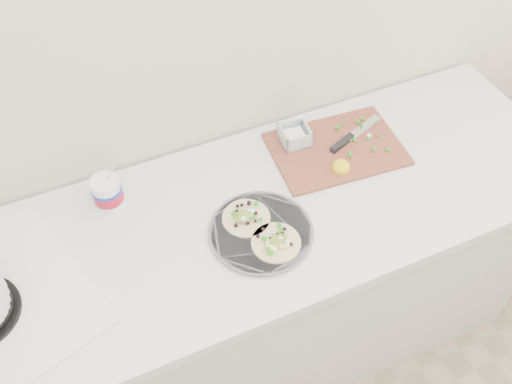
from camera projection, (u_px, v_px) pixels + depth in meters
name	position (u px, v px, depth m)	size (l,w,h in m)	color
counter	(198.00, 311.00, 1.95)	(2.44, 0.66, 0.90)	silver
taco_plate	(261.00, 230.00, 1.59)	(0.30, 0.30, 0.04)	#57575D
tub	(108.00, 190.00, 1.63)	(0.09, 0.09, 0.20)	white
cutboard	(334.00, 145.00, 1.81)	(0.43, 0.32, 0.07)	brown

